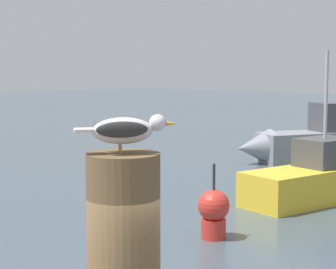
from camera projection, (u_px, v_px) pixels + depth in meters
name	position (u px, v px, depth m)	size (l,w,h in m)	color
seagull	(124.00, 129.00, 2.24)	(0.27, 0.35, 0.14)	tan
boat_grey	(313.00, 141.00, 19.21)	(3.45, 5.16, 4.55)	gray
channel_buoy	(214.00, 212.00, 10.48)	(0.56, 0.56, 1.33)	red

